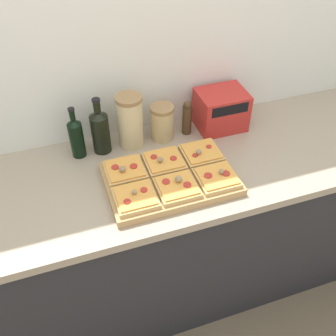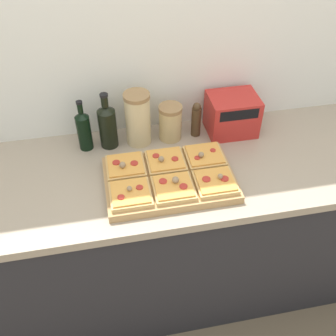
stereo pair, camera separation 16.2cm
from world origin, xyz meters
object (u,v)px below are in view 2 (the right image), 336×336
at_px(wine_bottle, 107,125).
at_px(pepper_mill, 196,119).
at_px(cutting_board, 169,180).
at_px(toaster_oven, 232,114).
at_px(grain_jar_short, 170,122).
at_px(grain_jar_tall, 138,119).
at_px(olive_oil_bottle, 84,130).

bearing_deg(wine_bottle, pepper_mill, 0.00).
xyz_separation_m(cutting_board, toaster_oven, (0.36, 0.30, 0.08)).
distance_m(grain_jar_short, toaster_oven, 0.29).
relative_size(grain_jar_tall, pepper_mill, 1.45).
relative_size(wine_bottle, grain_jar_tall, 1.06).
bearing_deg(cutting_board, pepper_mill, 58.29).
distance_m(grain_jar_tall, grain_jar_short, 0.15).
distance_m(olive_oil_bottle, wine_bottle, 0.11).
relative_size(olive_oil_bottle, pepper_mill, 1.41).
bearing_deg(grain_jar_short, toaster_oven, -0.30).
bearing_deg(wine_bottle, grain_jar_short, -0.00).
height_order(olive_oil_bottle, grain_jar_tall, grain_jar_tall).
xyz_separation_m(grain_jar_short, pepper_mill, (0.12, 0.00, -0.00)).
xyz_separation_m(olive_oil_bottle, pepper_mill, (0.51, 0.00, -0.02)).
bearing_deg(olive_oil_bottle, grain_jar_short, -0.00).
relative_size(cutting_board, wine_bottle, 1.96).
bearing_deg(wine_bottle, olive_oil_bottle, 180.00).
bearing_deg(grain_jar_short, wine_bottle, 180.00).
bearing_deg(grain_jar_short, pepper_mill, 0.00).
bearing_deg(toaster_oven, grain_jar_tall, 179.80).
height_order(grain_jar_short, pepper_mill, pepper_mill).
height_order(cutting_board, grain_jar_short, grain_jar_short).
xyz_separation_m(olive_oil_bottle, toaster_oven, (0.69, -0.00, -0.01)).
xyz_separation_m(wine_bottle, grain_jar_short, (0.29, -0.00, -0.02)).
bearing_deg(grain_jar_tall, cutting_board, -74.38).
distance_m(wine_bottle, pepper_mill, 0.41).
bearing_deg(wine_bottle, cutting_board, -53.78).
relative_size(olive_oil_bottle, grain_jar_short, 1.43).
relative_size(olive_oil_bottle, toaster_oven, 0.99).
height_order(wine_bottle, grain_jar_tall, wine_bottle).
height_order(olive_oil_bottle, toaster_oven, olive_oil_bottle).
height_order(cutting_board, toaster_oven, toaster_oven).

